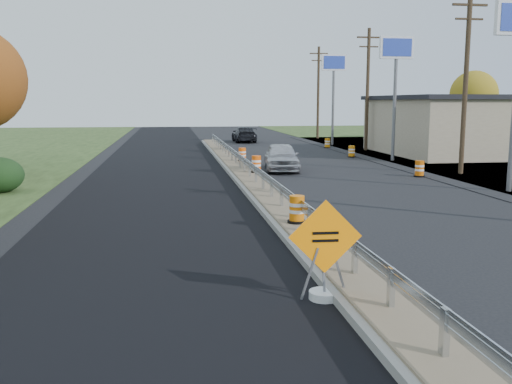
{
  "coord_description": "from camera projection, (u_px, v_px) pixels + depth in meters",
  "views": [
    {
      "loc": [
        -3.8,
        -19.2,
        3.81
      ],
      "look_at": [
        -1.25,
        -2.29,
        1.1
      ],
      "focal_mm": 40.0,
      "sensor_mm": 36.0,
      "label": 1
    }
  ],
  "objects": [
    {
      "name": "barrel_shoulder_mid",
      "position": [
        352.0,
        152.0,
        39.55
      ],
      "size": [
        0.55,
        0.55,
        0.8
      ],
      "color": "black",
      "rests_on": "ground"
    },
    {
      "name": "car_dark_far",
      "position": [
        244.0,
        134.0,
        54.52
      ],
      "size": [
        2.09,
        5.04,
        1.46
      ],
      "primitive_type": "imported",
      "rotation": [
        0.0,
        0.0,
        3.13
      ],
      "color": "black",
      "rests_on": "ground"
    },
    {
      "name": "barrel_shoulder_far",
      "position": [
        327.0,
        143.0,
        47.51
      ],
      "size": [
        0.55,
        0.55,
        0.81
      ],
      "color": "black",
      "rests_on": "ground"
    },
    {
      "name": "retail_building_near",
      "position": [
        508.0,
        124.0,
        42.19
      ],
      "size": [
        18.5,
        12.5,
        4.27
      ],
      "color": "tan",
      "rests_on": "ground"
    },
    {
      "name": "barrel_shoulder_near",
      "position": [
        419.0,
        169.0,
        29.23
      ],
      "size": [
        0.57,
        0.57,
        0.83
      ],
      "color": "black",
      "rests_on": "ground"
    },
    {
      "name": "guardrail",
      "position": [
        247.0,
        164.0,
        28.58
      ],
      "size": [
        0.1,
        46.15,
        0.72
      ],
      "color": "silver",
      "rests_on": "median"
    },
    {
      "name": "caution_sign",
      "position": [
        324.0,
        275.0,
        11.02
      ],
      "size": [
        1.43,
        0.6,
        1.97
      ],
      "rotation": [
        0.0,
        0.0,
        -0.04
      ],
      "color": "white",
      "rests_on": "ground"
    },
    {
      "name": "barrel_median_near",
      "position": [
        297.0,
        210.0,
        16.99
      ],
      "size": [
        0.56,
        0.56,
        0.82
      ],
      "color": "black",
      "rests_on": "median"
    },
    {
      "name": "barrel_median_far",
      "position": [
        242.0,
        155.0,
        34.74
      ],
      "size": [
        0.55,
        0.55,
        0.81
      ],
      "color": "black",
      "rests_on": "median"
    },
    {
      "name": "utility_pole_north",
      "position": [
        318.0,
        91.0,
        58.91
      ],
      "size": [
        1.9,
        0.26,
        9.4
      ],
      "color": "#473523",
      "rests_on": "ground"
    },
    {
      "name": "pylon_sign_north",
      "position": [
        334.0,
        71.0,
        49.74
      ],
      "size": [
        2.2,
        0.3,
        7.9
      ],
      "color": "slate",
      "rests_on": "ground"
    },
    {
      "name": "tree_far_yellow",
      "position": [
        474.0,
        94.0,
        56.23
      ],
      "size": [
        4.62,
        4.62,
        6.86
      ],
      "color": "#473523",
      "rests_on": "ground"
    },
    {
      "name": "barrel_median_mid",
      "position": [
        256.0,
        164.0,
        29.16
      ],
      "size": [
        0.58,
        0.58,
        0.86
      ],
      "color": "black",
      "rests_on": "median"
    },
    {
      "name": "utility_pole_nmid",
      "position": [
        368.0,
        87.0,
        44.26
      ],
      "size": [
        1.9,
        0.26,
        9.4
      ],
      "color": "#473523",
      "rests_on": "ground"
    },
    {
      "name": "milled_overlay",
      "position": [
        159.0,
        177.0,
        29.02
      ],
      "size": [
        7.2,
        120.0,
        0.01
      ],
      "primitive_type": "cube",
      "color": "black",
      "rests_on": "ground"
    },
    {
      "name": "car_silver",
      "position": [
        281.0,
        157.0,
        31.86
      ],
      "size": [
        2.37,
        4.73,
        1.55
      ],
      "primitive_type": "imported",
      "rotation": [
        0.0,
        0.0,
        -0.12
      ],
      "color": "#BABABF",
      "rests_on": "ground"
    },
    {
      "name": "ground",
      "position": [
        281.0,
        212.0,
        19.9
      ],
      "size": [
        140.0,
        140.0,
        0.0
      ],
      "primitive_type": "plane",
      "color": "black",
      "rests_on": "ground"
    },
    {
      "name": "utility_pole_smid",
      "position": [
        466.0,
        80.0,
        29.62
      ],
      "size": [
        1.9,
        0.26,
        9.4
      ],
      "color": "#473523",
      "rests_on": "ground"
    },
    {
      "name": "pylon_sign_mid",
      "position": [
        396.0,
        59.0,
        36.06
      ],
      "size": [
        2.2,
        0.3,
        7.9
      ],
      "color": "slate",
      "rests_on": "ground"
    },
    {
      "name": "median",
      "position": [
        250.0,
        179.0,
        27.7
      ],
      "size": [
        1.6,
        55.0,
        0.23
      ],
      "color": "gray",
      "rests_on": "ground"
    }
  ]
}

